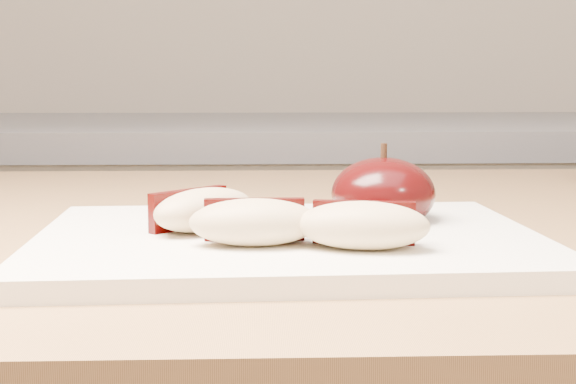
{
  "coord_description": "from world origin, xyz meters",
  "views": [
    {
      "loc": [
        -0.1,
        -0.11,
        1.01
      ],
      "look_at": [
        -0.08,
        0.37,
        0.94
      ],
      "focal_mm": 50.0,
      "sensor_mm": 36.0,
      "label": 1
    }
  ],
  "objects": [
    {
      "name": "cutting_board",
      "position": [
        -0.08,
        0.37,
        0.91
      ],
      "size": [
        0.32,
        0.24,
        0.01
      ],
      "primitive_type": "cube",
      "rotation": [
        0.0,
        0.0,
        0.04
      ],
      "color": "white",
      "rests_on": "island_counter"
    },
    {
      "name": "apple_half",
      "position": [
        -0.02,
        0.42,
        0.93
      ],
      "size": [
        0.07,
        0.07,
        0.06
      ],
      "rotation": [
        0.0,
        0.0,
        -0.07
      ],
      "color": "black",
      "rests_on": "cutting_board"
    },
    {
      "name": "apple_wedge_c",
      "position": [
        -0.04,
        0.32,
        0.93
      ],
      "size": [
        0.08,
        0.05,
        0.03
      ],
      "rotation": [
        0.0,
        0.0,
        -0.17
      ],
      "color": "tan",
      "rests_on": "cutting_board"
    },
    {
      "name": "apple_wedge_a",
      "position": [
        -0.13,
        0.38,
        0.93
      ],
      "size": [
        0.08,
        0.08,
        0.03
      ],
      "rotation": [
        0.0,
        0.0,
        0.77
      ],
      "color": "tan",
      "rests_on": "cutting_board"
    },
    {
      "name": "apple_wedge_b",
      "position": [
        -0.1,
        0.33,
        0.93
      ],
      "size": [
        0.07,
        0.04,
        0.03
      ],
      "rotation": [
        0.0,
        0.0,
        0.01
      ],
      "color": "tan",
      "rests_on": "cutting_board"
    }
  ]
}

